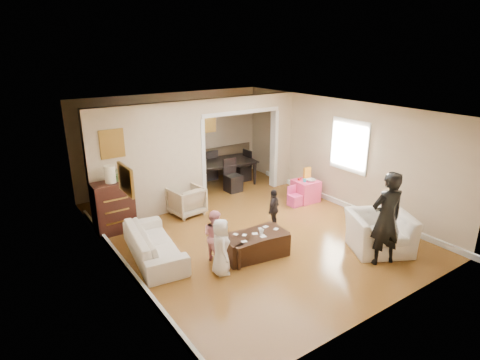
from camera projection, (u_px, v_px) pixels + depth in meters
floor at (245, 228)px, 8.61m from camera, size 7.00×7.00×0.00m
partition_left at (150, 162)px, 8.86m from camera, size 2.75×0.18×2.60m
partition_right at (281, 140)px, 10.92m from camera, size 0.55×0.18×2.60m
partition_header at (240, 103)px, 9.82m from camera, size 2.22×0.18×0.35m
window_pane at (350, 146)px, 9.26m from camera, size 0.03×0.95×1.10m
framed_art_partition at (112, 144)px, 8.16m from camera, size 0.45×0.03×0.55m
framed_art_sofa_wall at (126, 180)px, 6.11m from camera, size 0.03×0.55×0.40m
framed_art_alcove at (208, 122)px, 11.34m from camera, size 0.45×0.03×0.55m
sofa at (154, 243)px, 7.33m from camera, size 1.01×2.03×0.57m
armchair_back at (186, 201)px, 9.23m from camera, size 0.79×0.81×0.67m
armchair_front at (380, 232)px, 7.59m from camera, size 1.46×1.40×0.73m
dresser at (114, 207)px, 8.27m from camera, size 0.81×0.45×1.11m
table_lamp at (110, 174)px, 8.03m from camera, size 0.22×0.22×0.36m
potted_plant at (120, 173)px, 8.15m from camera, size 0.29×0.25×0.33m
coffee_table at (255, 245)px, 7.39m from camera, size 1.27×0.78×0.45m
coffee_cup at (261, 232)px, 7.32m from camera, size 0.11×0.11×0.09m
play_table at (306, 191)px, 10.04m from camera, size 0.60×0.60×0.55m
cereal_box at (307, 173)px, 10.04m from camera, size 0.20×0.08×0.30m
cyan_cup at (305, 180)px, 9.84m from camera, size 0.08×0.08×0.08m
toy_block at (299, 179)px, 9.97m from camera, size 0.09×0.08×0.05m
play_bowl at (311, 180)px, 9.87m from camera, size 0.25×0.25×0.06m
dining_table at (221, 173)px, 11.19m from camera, size 2.10×1.36×0.69m
adult_person at (386, 219)px, 6.95m from camera, size 0.73×0.57×1.75m
child_kneel_a at (221, 247)px, 6.73m from camera, size 0.47×0.58×1.02m
child_kneel_b at (215, 236)px, 7.17m from camera, size 0.45×0.54×0.99m
child_toddler at (274, 209)px, 8.47m from camera, size 0.56×0.45×0.89m
craft_papers at (257, 233)px, 7.35m from camera, size 0.91×0.47×0.00m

